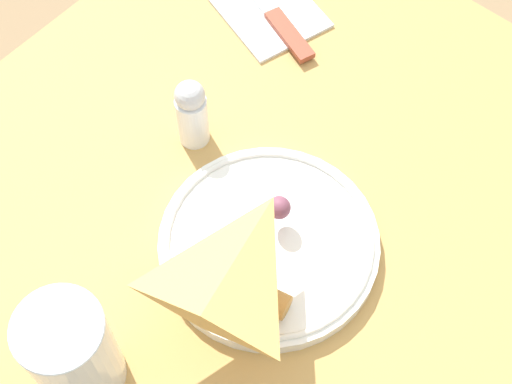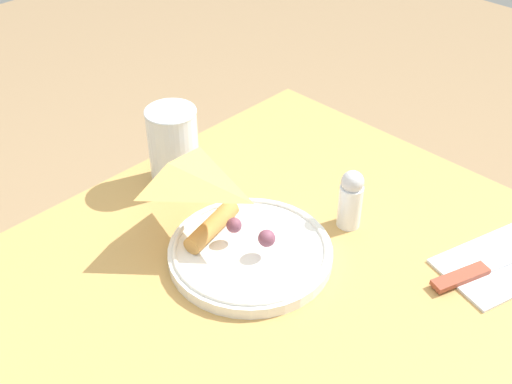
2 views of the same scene
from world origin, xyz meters
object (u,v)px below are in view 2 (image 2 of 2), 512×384
at_px(milk_glass, 174,149).
at_px(napkin_folded, 500,264).
at_px(butter_knife, 494,264).
at_px(salt_shaker, 351,199).
at_px(plate_pizza, 250,249).

distance_m(milk_glass, napkin_folded, 0.47).
bearing_deg(butter_knife, salt_shaker, 127.40).
xyz_separation_m(napkin_folded, salt_shaker, (-0.07, 0.19, 0.04)).
bearing_deg(plate_pizza, butter_knife, -49.21).
bearing_deg(napkin_folded, butter_knife, 160.46).
bearing_deg(salt_shaker, plate_pizza, 161.00).
distance_m(plate_pizza, milk_glass, 0.21).
bearing_deg(salt_shaker, napkin_folded, -69.60).
distance_m(plate_pizza, salt_shaker, 0.15).
distance_m(napkin_folded, salt_shaker, 0.21).
height_order(plate_pizza, butter_knife, plate_pizza).
bearing_deg(napkin_folded, salt_shaker, 110.40).
height_order(napkin_folded, butter_knife, butter_knife).
height_order(butter_knife, salt_shaker, salt_shaker).
distance_m(milk_glass, butter_knife, 0.46).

